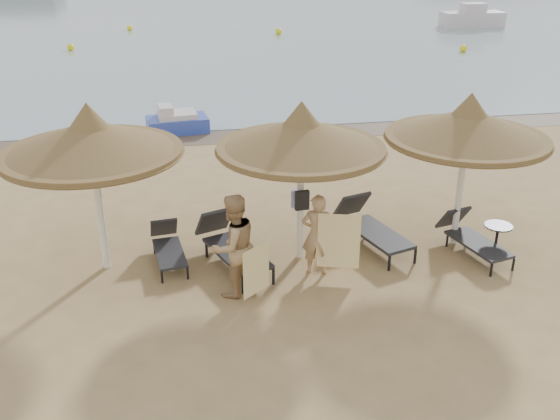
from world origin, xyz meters
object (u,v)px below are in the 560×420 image
Objects in this scene: palapa_left at (91,139)px; lounger_far_right at (471,236)px; palapa_right at (468,126)px; pedal_boat at (176,122)px; lounger_near_right at (370,225)px; person_right at (317,228)px; palapa_center at (301,135)px; lounger_near_left at (230,244)px; side_table at (496,241)px; lounger_far_left at (168,245)px; person_left at (233,238)px.

lounger_far_right is at bearing -5.04° from palapa_left.
pedal_boat is at bearing 121.85° from palapa_right.
palapa_right is 1.58× the size of pedal_boat.
lounger_near_right is 1.74m from person_right.
lounger_far_right is at bearing -6.58° from palapa_center.
palapa_right is 5.13m from lounger_near_left.
palapa_center is at bearing 171.19° from side_table.
lounger_near_left is 1.18× the size of lounger_far_right.
palapa_center reaches higher than side_table.
side_table is at bearing -15.19° from lounger_far_left.
lounger_near_right is at bearing -73.71° from pedal_boat.
palapa_right is at bearing 164.72° from person_left.
lounger_near_left is (-1.38, -0.01, -2.11)m from palapa_center.
palapa_right is 1.96× the size of lounger_far_left.
palapa_left is 4.98× the size of side_table.
person_left is (-0.04, -1.12, 0.69)m from lounger_near_left.
person_right is at bearing 170.96° from lounger_far_right.
person_left is at bearing -174.31° from side_table.
side_table is 0.33× the size of pedal_boat.
lounger_far_right is at bearing -13.86° from lounger_far_left.
palapa_left reaches higher than lounger_near_left.
palapa_center is 4.51m from side_table.
palapa_center is 4.08m from lounger_far_right.
lounger_far_left is 1.25m from lounger_near_left.
lounger_near_left is (2.39, -0.24, -2.17)m from palapa_left.
side_table is at bearing -163.40° from person_right.
pedal_boat is (-0.83, 8.91, -0.09)m from lounger_near_left.
person_left is (-5.30, -0.53, 0.80)m from side_table.
pedal_boat is at bearing 96.01° from lounger_near_right.
lounger_near_right is at bearing 176.71° from person_left.
person_right is (-1.35, -0.98, 0.52)m from lounger_near_right.
lounger_near_left is at bearing -22.19° from lounger_far_left.
palapa_left reaches higher than palapa_center.
person_right is (1.57, -0.66, 0.51)m from lounger_near_left.
person_right is at bearing -74.03° from palapa_center.
palapa_left is 1.76× the size of person_right.
lounger_far_left is at bearing 171.90° from side_table.
palapa_center is 4.85× the size of side_table.
person_left is at bearing -112.82° from lounger_near_left.
lounger_far_left reaches higher than side_table.
palapa_left is 3.24m from lounger_near_left.
palapa_left is 3.09m from person_left.
lounger_near_right is 0.98× the size of person_left.
palapa_left is 1.50× the size of lounger_near_left.
palapa_center is 1.58× the size of pedal_boat.
palapa_left reaches higher than side_table.
palapa_left is 1.51× the size of lounger_near_right.
lounger_far_right reaches higher than side_table.
lounger_near_left is at bearing -5.85° from palapa_left.
palapa_left is 7.56m from lounger_far_right.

